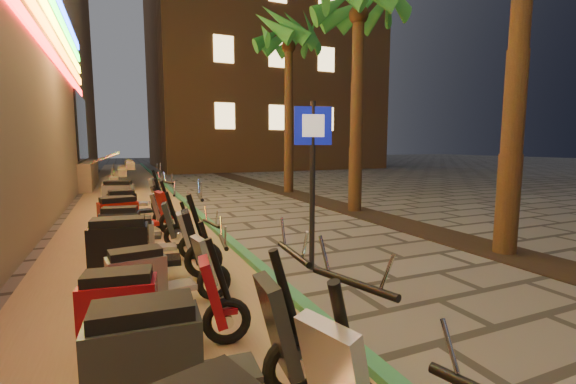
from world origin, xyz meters
name	(u,v)px	position (x,y,z in m)	size (l,w,h in m)	color
ground	(438,343)	(0.00, 0.00, 0.00)	(120.00, 120.00, 0.00)	#474442
parking_strip	(132,209)	(-2.60, 10.00, 0.01)	(3.40, 60.00, 0.01)	#8C7251
green_curb	(188,205)	(-0.90, 10.00, 0.05)	(0.18, 60.00, 0.10)	#296D45
planting_strip	(398,223)	(3.60, 5.00, 0.01)	(1.20, 40.00, 0.02)	black
apartment_block	(255,29)	(9.00, 32.00, 12.50)	(18.00, 16.06, 25.00)	brown
palm_c	(359,14)	(3.60, 7.00, 5.73)	(2.97, 3.02, 6.91)	#472D19
palm_d	(289,47)	(3.60, 12.00, 5.94)	(2.97, 3.02, 7.16)	#472D19
pedestrian_sign	(313,162)	(-0.11, 2.60, 1.73)	(0.57, 0.20, 2.67)	black
scooter_4	(185,354)	(-2.52, -0.14, 0.54)	(1.76, 0.62, 1.24)	black
scooter_5	(147,307)	(-2.71, 0.95, 0.48)	(1.58, 0.64, 1.11)	black
scooter_6	(157,275)	(-2.54, 1.92, 0.46)	(1.51, 0.61, 1.06)	black
scooter_7	(141,247)	(-2.67, 2.96, 0.56)	(1.84, 0.69, 1.30)	black
scooter_8	(149,238)	(-2.50, 3.95, 0.45)	(1.47, 0.52, 1.04)	black
scooter_9	(135,226)	(-2.69, 4.85, 0.49)	(1.61, 0.66, 1.13)	black
scooter_10	(132,215)	(-2.71, 5.84, 0.53)	(1.74, 0.81, 1.23)	black
scooter_11	(130,211)	(-2.71, 6.89, 0.46)	(1.51, 0.70, 1.06)	black
scooter_12	(132,204)	(-2.64, 7.78, 0.49)	(1.60, 0.62, 1.12)	black
scooter_13	(129,196)	(-2.69, 8.96, 0.56)	(1.83, 0.91, 1.29)	black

